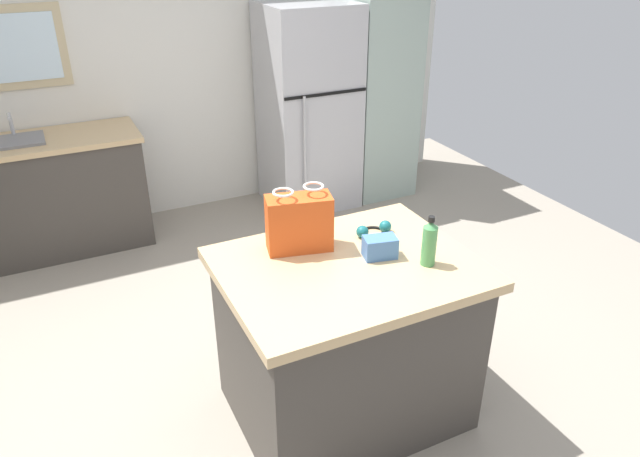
{
  "coord_description": "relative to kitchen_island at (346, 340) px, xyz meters",
  "views": [
    {
      "loc": [
        -1.06,
        -2.44,
        2.34
      ],
      "look_at": [
        0.12,
        -0.04,
        0.95
      ],
      "focal_mm": 33.45,
      "sensor_mm": 36.0,
      "label": 1
    }
  ],
  "objects": [
    {
      "name": "tall_cabinet",
      "position": [
        1.66,
        2.51,
        0.68
      ],
      "size": [
        0.58,
        0.65,
        2.26
      ],
      "color": "#9EB2A8",
      "rests_on": "ground"
    },
    {
      "name": "ground",
      "position": [
        -0.12,
        0.34,
        -0.46
      ],
      "size": [
        6.31,
        6.31,
        0.0
      ],
      "primitive_type": "plane",
      "color": "#9E9384"
    },
    {
      "name": "back_wall",
      "position": [
        -0.13,
        2.93,
        0.9
      ],
      "size": [
        5.26,
        0.13,
        2.71
      ],
      "color": "silver",
      "rests_on": "ground"
    },
    {
      "name": "ear_defenders",
      "position": [
        0.26,
        0.2,
        0.47
      ],
      "size": [
        0.2,
        0.15,
        0.06
      ],
      "color": "black",
      "rests_on": "kitchen_island"
    },
    {
      "name": "shopping_bag",
      "position": [
        -0.14,
        0.24,
        0.59
      ],
      "size": [
        0.34,
        0.21,
        0.32
      ],
      "color": "#DB511E",
      "rests_on": "kitchen_island"
    },
    {
      "name": "refrigerator",
      "position": [
        0.97,
        2.51,
        0.42
      ],
      "size": [
        0.75,
        0.72,
        1.76
      ],
      "color": "#B7B7BC",
      "rests_on": "ground"
    },
    {
      "name": "sink_counter",
      "position": [
        -1.17,
        2.57,
        0.01
      ],
      "size": [
        1.34,
        0.61,
        1.1
      ],
      "color": "#423D38",
      "rests_on": "ground"
    },
    {
      "name": "bottle",
      "position": [
        0.34,
        -0.16,
        0.56
      ],
      "size": [
        0.07,
        0.07,
        0.25
      ],
      "color": "#4C9956",
      "rests_on": "kitchen_island"
    },
    {
      "name": "kitchen_island",
      "position": [
        0.0,
        0.0,
        0.0
      ],
      "size": [
        1.19,
        0.94,
        0.9
      ],
      "color": "#423D38",
      "rests_on": "ground"
    },
    {
      "name": "small_box",
      "position": [
        0.17,
        -0.0,
        0.5
      ],
      "size": [
        0.17,
        0.13,
        0.1
      ],
      "primitive_type": "cube",
      "rotation": [
        0.0,
        0.0,
        -0.23
      ],
      "color": "#4775B7",
      "rests_on": "kitchen_island"
    }
  ]
}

